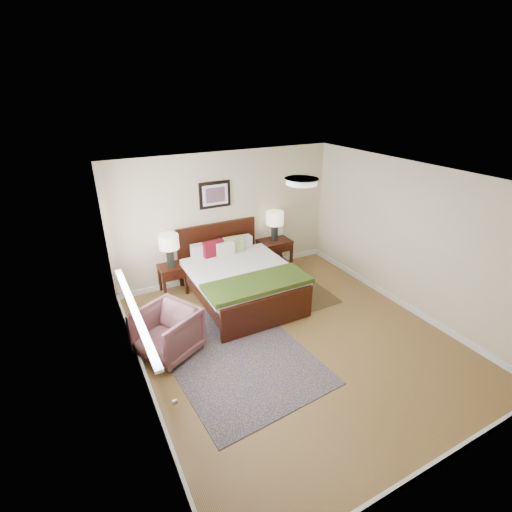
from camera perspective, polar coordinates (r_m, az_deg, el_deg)
name	(u,v)px	position (r m, az deg, el deg)	size (l,w,h in m)	color
floor	(293,338)	(5.93, 5.79, -12.50)	(5.00, 5.00, 0.00)	olive
back_wall	(226,216)	(7.31, -4.57, 6.10)	(4.50, 0.04, 2.50)	beige
front_wall	(456,379)	(3.82, 28.45, -16.26)	(4.50, 0.04, 2.50)	beige
left_wall	(134,306)	(4.55, -18.19, -7.36)	(0.04, 5.00, 2.50)	beige
right_wall	(410,239)	(6.71, 22.60, 2.48)	(0.04, 5.00, 2.50)	beige
ceiling	(302,178)	(4.85, 7.06, 11.77)	(4.50, 5.00, 0.02)	white
window	(127,271)	(5.11, -19.29, -2.23)	(0.11, 2.72, 1.32)	silver
door	(184,429)	(3.32, -11.03, -24.71)	(0.06, 1.00, 2.18)	silver
ceil_fixture	(302,181)	(4.86, 7.04, 11.37)	(0.44, 0.44, 0.08)	white
bed	(239,273)	(6.62, -2.57, -2.69)	(1.75, 2.12, 1.14)	black
wall_art	(215,195)	(7.07, -6.33, 9.35)	(0.62, 0.05, 0.50)	black
nightstand_left	(172,272)	(7.05, -12.76, -2.44)	(0.46, 0.42, 0.55)	black
nightstand_right	(274,252)	(7.83, 2.86, 0.67)	(0.65, 0.49, 0.65)	black
lamp_left	(169,244)	(6.84, -13.24, 1.76)	(0.36, 0.36, 0.61)	black
lamp_right	(275,220)	(7.59, 2.91, 5.48)	(0.36, 0.36, 0.61)	black
armchair	(167,332)	(5.56, -13.51, -11.34)	(0.77, 0.80, 0.72)	brown
rug_persian	(235,353)	(5.63, -3.19, -14.64)	(1.87, 2.63, 0.01)	#0B1A3B
rug_navy	(304,292)	(7.14, 7.43, -5.48)	(0.84, 1.26, 0.01)	black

